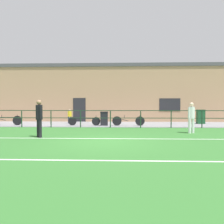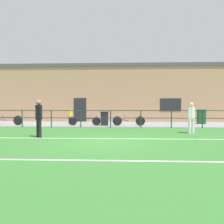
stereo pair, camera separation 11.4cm
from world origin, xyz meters
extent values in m
cube|color=#33702D|center=(0.00, 0.00, -0.02)|extent=(60.00, 44.00, 0.04)
cube|color=white|center=(0.00, 0.92, 0.00)|extent=(36.00, 0.11, 0.00)
cube|color=white|center=(0.00, -3.18, 0.00)|extent=(36.00, 0.11, 0.00)
cube|color=gray|center=(0.00, 8.50, 0.01)|extent=(48.00, 5.00, 0.02)
cylinder|color=#193823|center=(-6.00, 6.00, 0.57)|extent=(0.07, 0.07, 1.15)
cylinder|color=#193823|center=(-4.00, 6.00, 0.57)|extent=(0.07, 0.07, 1.15)
cylinder|color=#193823|center=(-2.00, 6.00, 0.57)|extent=(0.07, 0.07, 1.15)
cylinder|color=#193823|center=(0.00, 6.00, 0.57)|extent=(0.07, 0.07, 1.15)
cylinder|color=#193823|center=(2.00, 6.00, 0.57)|extent=(0.07, 0.07, 1.15)
cylinder|color=#193823|center=(4.00, 6.00, 0.57)|extent=(0.07, 0.07, 1.15)
cylinder|color=#193823|center=(6.00, 6.00, 0.57)|extent=(0.07, 0.07, 1.15)
cube|color=#193823|center=(0.00, 6.00, 1.13)|extent=(36.00, 0.04, 0.04)
cube|color=#193823|center=(0.00, 6.00, 0.63)|extent=(36.00, 0.04, 0.04)
cube|color=tan|center=(0.00, 12.20, 2.43)|extent=(28.00, 2.40, 4.85)
cube|color=#232328|center=(-2.98, 10.98, 1.05)|extent=(1.10, 0.04, 2.10)
cube|color=#232328|center=(4.93, 10.98, 1.51)|extent=(1.80, 0.04, 1.10)
cube|color=#4C4C51|center=(0.00, 12.20, 5.00)|extent=(28.00, 2.56, 0.30)
cylinder|color=black|center=(-3.02, 1.12, 0.41)|extent=(0.15, 0.15, 0.83)
cylinder|color=black|center=(-3.17, 1.32, 0.41)|extent=(0.15, 0.15, 0.83)
cylinder|color=black|center=(-3.09, 1.22, 1.17)|extent=(0.31, 0.31, 0.68)
sphere|color=#A37556|center=(-3.09, 1.22, 1.63)|extent=(0.23, 0.23, 0.23)
cylinder|color=black|center=(-2.98, 1.07, 1.15)|extent=(0.11, 0.11, 0.61)
cylinder|color=black|center=(-3.21, 1.37, 1.15)|extent=(0.11, 0.11, 0.61)
cylinder|color=white|center=(4.56, 3.15, 0.39)|extent=(0.14, 0.14, 0.78)
cylinder|color=white|center=(4.35, 3.03, 0.39)|extent=(0.14, 0.14, 0.78)
cylinder|color=white|center=(4.46, 3.09, 1.10)|extent=(0.29, 0.29, 0.64)
sphere|color=beige|center=(4.46, 3.09, 1.53)|extent=(0.22, 0.22, 0.22)
cylinder|color=white|center=(4.61, 3.18, 1.08)|extent=(0.10, 0.10, 0.57)
cylinder|color=white|center=(4.30, 3.00, 1.08)|extent=(0.10, 0.10, 0.57)
cylinder|color=#232D4C|center=(-3.31, 8.97, 0.29)|extent=(0.10, 0.10, 0.54)
cylinder|color=#232D4C|center=(-3.47, 8.91, 0.29)|extent=(0.10, 0.10, 0.54)
cylinder|color=gold|center=(-3.39, 8.94, 0.79)|extent=(0.20, 0.20, 0.45)
sphere|color=tan|center=(-3.39, 8.94, 1.09)|extent=(0.15, 0.15, 0.15)
cylinder|color=gold|center=(-3.28, 8.98, 0.77)|extent=(0.07, 0.07, 0.40)
cylinder|color=gold|center=(-3.51, 8.90, 0.77)|extent=(0.07, 0.07, 0.40)
cylinder|color=black|center=(0.41, 7.20, 0.35)|extent=(0.66, 0.04, 0.66)
cylinder|color=black|center=(2.05, 7.20, 0.35)|extent=(0.66, 0.04, 0.66)
cube|color=black|center=(1.23, 7.20, 0.57)|extent=(1.28, 0.04, 0.04)
cube|color=black|center=(0.82, 7.20, 0.46)|extent=(0.80, 0.03, 0.24)
cylinder|color=black|center=(0.94, 7.20, 0.67)|extent=(0.03, 0.03, 0.20)
cylinder|color=black|center=(2.05, 7.20, 0.64)|extent=(0.03, 0.03, 0.28)
cylinder|color=black|center=(-2.81, 7.20, 0.32)|extent=(0.61, 0.04, 0.61)
cylinder|color=black|center=(-1.09, 7.20, 0.32)|extent=(0.61, 0.04, 0.61)
cube|color=black|center=(-1.95, 7.20, 0.52)|extent=(1.34, 0.04, 0.04)
cube|color=black|center=(-2.38, 7.20, 0.42)|extent=(0.84, 0.03, 0.22)
cylinder|color=black|center=(-2.25, 7.20, 0.62)|extent=(0.03, 0.03, 0.20)
cylinder|color=black|center=(-1.09, 7.20, 0.59)|extent=(0.03, 0.03, 0.28)
cylinder|color=black|center=(-6.85, 7.20, 0.36)|extent=(0.69, 0.04, 0.69)
cube|color=black|center=(-7.71, 7.20, 0.59)|extent=(1.34, 0.04, 0.04)
cube|color=black|center=(-8.14, 7.20, 0.48)|extent=(0.84, 0.03, 0.25)
cylinder|color=black|center=(-8.01, 7.20, 0.69)|extent=(0.03, 0.03, 0.20)
cylinder|color=black|center=(-6.85, 7.20, 0.66)|extent=(0.03, 0.03, 0.28)
cube|color=#194C28|center=(6.93, 9.06, 0.53)|extent=(0.57, 0.47, 1.03)
cube|color=#143D20|center=(6.93, 9.06, 1.09)|extent=(0.60, 0.51, 0.08)
cube|color=black|center=(-0.51, 7.27, 0.48)|extent=(0.51, 0.43, 0.92)
cube|color=black|center=(-0.51, 7.27, 0.98)|extent=(0.54, 0.46, 0.08)
camera|label=1|loc=(0.74, -9.50, 1.53)|focal=37.55mm
camera|label=2|loc=(0.85, -9.50, 1.53)|focal=37.55mm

